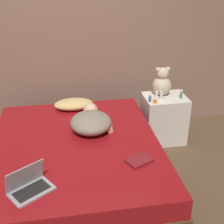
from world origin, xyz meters
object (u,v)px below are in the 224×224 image
teddy_bear (162,83)px  bottle_orange (155,101)px  person_lying (91,121)px  laptop (29,186)px  bottle_blue (150,98)px  bottle_white (156,95)px  book (139,160)px  bottle_green (181,94)px  pillow (74,104)px  bottle_clear (161,96)px

teddy_bear → bottle_orange: 0.30m
bottle_orange → person_lying: bearing=-158.8°
laptop → bottle_blue: (1.28, 1.21, 0.09)m
laptop → teddy_bear: teddy_bear is taller
bottle_white → book: 1.15m
bottle_green → bottle_white: bearing=175.1°
teddy_bear → bottle_orange: bearing=-122.7°
teddy_bear → bottle_orange: teddy_bear is taller
laptop → book: bearing=-20.2°
teddy_bear → bottle_white: size_ratio=3.51×
pillow → bottle_clear: size_ratio=4.32×
teddy_bear → bottle_white: bearing=-129.8°
teddy_bear → bottle_blue: 0.28m
laptop → bottle_white: size_ratio=3.77×
teddy_bear → bottle_clear: size_ratio=3.33×
pillow → teddy_bear: size_ratio=1.30×
bottle_white → book: bearing=-113.9°
bottle_clear → bottle_blue: bearing=-165.3°
bottle_blue → book: (-0.37, -0.99, -0.13)m
pillow → person_lying: size_ratio=0.73×
bottle_orange → bottle_clear: (0.10, 0.09, 0.02)m
bottle_green → bottle_orange: bottle_green is taller
person_lying → bottle_blue: bearing=31.3°
laptop → bottle_blue: laptop is taller
bottle_blue → bottle_green: size_ratio=0.86×
bottle_blue → bottle_orange: (0.05, -0.05, -0.01)m
bottle_orange → bottle_blue: bearing=134.5°
person_lying → bottle_clear: 0.94m
book → teddy_bear: bearing=64.2°
bottle_white → bottle_orange: size_ratio=1.57×
bottle_clear → book: bearing=-116.8°
bottle_orange → book: (-0.42, -0.94, -0.12)m
bottle_white → book: bottle_white is taller
person_lying → bottle_white: size_ratio=6.27×
bottle_white → bottle_orange: 0.12m
pillow → bottle_green: bottle_green is taller
pillow → teddy_bear: (1.06, 0.01, 0.19)m
laptop → teddy_bear: size_ratio=1.07×
bottle_green → book: size_ratio=0.41×
laptop → bottle_white: laptop is taller
teddy_bear → bottle_green: size_ratio=3.27×
laptop → pillow: bearing=39.2°
bottle_green → laptop: bearing=-143.3°
person_lying → bottle_white: bottle_white is taller
bottle_green → bottle_clear: (-0.24, 0.01, -0.00)m
bottle_orange → bottle_clear: size_ratio=0.61×
person_lying → laptop: size_ratio=1.66×
pillow → book: pillow is taller
laptop → bottle_clear: bearing=7.3°
bottle_white → pillow: bearing=173.5°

